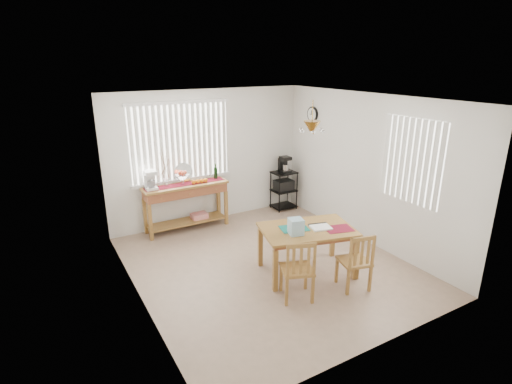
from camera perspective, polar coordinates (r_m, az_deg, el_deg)
ground at (r=6.48m, az=1.69°, el=-10.38°), size 4.00×4.50×0.01m
room_shell at (r=5.87m, az=1.80°, el=4.36°), size 4.20×4.70×2.70m
sideboard at (r=7.64m, az=-9.93°, el=-0.48°), size 1.60×0.45×0.90m
sideboard_items at (r=7.47m, az=-11.96°, el=1.87°), size 1.52×0.38×0.69m
wire_cart at (r=8.65m, az=3.99°, el=0.77°), size 0.49×0.39×0.83m
cart_items at (r=8.52m, az=4.03°, el=3.92°), size 0.20×0.23×0.34m
dining_table at (r=6.04m, az=7.32°, el=-5.89°), size 1.53×1.19×0.73m
table_items at (r=5.83m, az=6.62°, el=-4.97°), size 1.03×0.73×0.23m
chair_left at (r=5.47m, az=5.98°, el=-11.00°), size 0.54×0.54×0.90m
chair_right at (r=5.84m, az=14.05°, el=-9.61°), size 0.49×0.49×0.87m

